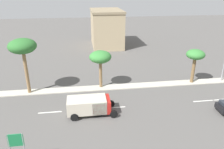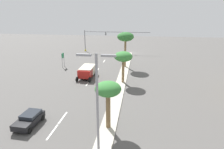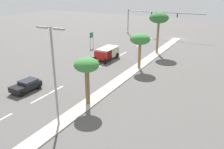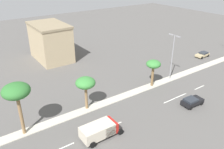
{
  "view_description": "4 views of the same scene",
  "coord_description": "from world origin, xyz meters",
  "px_view_note": "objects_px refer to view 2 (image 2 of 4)",
  "views": [
    {
      "loc": [
        29.28,
        23.53,
        14.25
      ],
      "look_at": [
        3.98,
        27.14,
        3.78
      ],
      "focal_mm": 34.69,
      "sensor_mm": 36.0,
      "label": 1
    },
    {
      "loc": [
        -3.05,
        58.9,
        12.42
      ],
      "look_at": [
        1.04,
        30.25,
        2.85
      ],
      "focal_mm": 31.12,
      "sensor_mm": 36.0,
      "label": 2
    },
    {
      "loc": [
        -14.17,
        60.98,
        12.75
      ],
      "look_at": [
        -0.34,
        35.34,
        1.94
      ],
      "focal_mm": 38.74,
      "sensor_mm": 36.0,
      "label": 3
    },
    {
      "loc": [
        28.42,
        11.12,
        21.61
      ],
      "look_at": [
        -2.45,
        32.63,
        3.67
      ],
      "focal_mm": 36.95,
      "sensor_mm": 36.0,
      "label": 4
    }
  ],
  "objects_px": {
    "palm_tree_far": "(108,91)",
    "sedan_black_center": "(29,119)",
    "street_lamp_far": "(97,102)",
    "directional_road_sign": "(63,57)",
    "traffic_signal_gantry": "(102,37)",
    "palm_tree_trailing": "(123,57)",
    "box_truck": "(87,72)",
    "palm_tree_left": "(126,37)"
  },
  "relations": [
    {
      "from": "sedan_black_center",
      "to": "box_truck",
      "type": "relative_size",
      "value": 0.68
    },
    {
      "from": "street_lamp_far",
      "to": "box_truck",
      "type": "relative_size",
      "value": 1.63
    },
    {
      "from": "traffic_signal_gantry",
      "to": "street_lamp_far",
      "type": "xyz_separation_m",
      "value": [
        -8.57,
        46.57,
        1.19
      ]
    },
    {
      "from": "directional_road_sign",
      "to": "palm_tree_left",
      "type": "height_order",
      "value": "palm_tree_left"
    },
    {
      "from": "palm_tree_far",
      "to": "street_lamp_far",
      "type": "xyz_separation_m",
      "value": [
        0.0,
        5.1,
        1.18
      ]
    },
    {
      "from": "palm_tree_far",
      "to": "palm_tree_trailing",
      "type": "bearing_deg",
      "value": -91.37
    },
    {
      "from": "traffic_signal_gantry",
      "to": "palm_tree_far",
      "type": "xyz_separation_m",
      "value": [
        -8.58,
        41.47,
        0.01
      ]
    },
    {
      "from": "palm_tree_far",
      "to": "sedan_black_center",
      "type": "distance_m",
      "value": 9.7
    },
    {
      "from": "traffic_signal_gantry",
      "to": "palm_tree_trailing",
      "type": "relative_size",
      "value": 3.66
    },
    {
      "from": "traffic_signal_gantry",
      "to": "palm_tree_left",
      "type": "bearing_deg",
      "value": 116.87
    },
    {
      "from": "sedan_black_center",
      "to": "traffic_signal_gantry",
      "type": "bearing_deg",
      "value": -90.48
    },
    {
      "from": "street_lamp_far",
      "to": "box_truck",
      "type": "height_order",
      "value": "street_lamp_far"
    },
    {
      "from": "palm_tree_trailing",
      "to": "box_truck",
      "type": "height_order",
      "value": "palm_tree_trailing"
    },
    {
      "from": "directional_road_sign",
      "to": "palm_tree_left",
      "type": "relative_size",
      "value": 0.42
    },
    {
      "from": "directional_road_sign",
      "to": "palm_tree_far",
      "type": "height_order",
      "value": "palm_tree_far"
    },
    {
      "from": "directional_road_sign",
      "to": "box_truck",
      "type": "xyz_separation_m",
      "value": [
        -7.32,
        6.45,
        -1.09
      ]
    },
    {
      "from": "traffic_signal_gantry",
      "to": "palm_tree_left",
      "type": "relative_size",
      "value": 2.62
    },
    {
      "from": "palm_tree_left",
      "to": "palm_tree_trailing",
      "type": "relative_size",
      "value": 1.4
    },
    {
      "from": "palm_tree_left",
      "to": "sedan_black_center",
      "type": "bearing_deg",
      "value": 70.9
    },
    {
      "from": "palm_tree_far",
      "to": "sedan_black_center",
      "type": "relative_size",
      "value": 1.36
    },
    {
      "from": "traffic_signal_gantry",
      "to": "box_truck",
      "type": "relative_size",
      "value": 3.55
    },
    {
      "from": "palm_tree_left",
      "to": "palm_tree_far",
      "type": "distance_m",
      "value": 24.85
    },
    {
      "from": "traffic_signal_gantry",
      "to": "street_lamp_far",
      "type": "distance_m",
      "value": 47.37
    },
    {
      "from": "palm_tree_left",
      "to": "palm_tree_far",
      "type": "bearing_deg",
      "value": 90.24
    },
    {
      "from": "traffic_signal_gantry",
      "to": "directional_road_sign",
      "type": "xyz_separation_m",
      "value": [
        5.56,
        18.77,
        -2.16
      ]
    },
    {
      "from": "palm_tree_trailing",
      "to": "box_truck",
      "type": "relative_size",
      "value": 0.97
    },
    {
      "from": "box_truck",
      "to": "directional_road_sign",
      "type": "bearing_deg",
      "value": -41.4
    },
    {
      "from": "sedan_black_center",
      "to": "box_truck",
      "type": "xyz_separation_m",
      "value": [
        -2.11,
        -16.97,
        0.47
      ]
    },
    {
      "from": "street_lamp_far",
      "to": "sedan_black_center",
      "type": "bearing_deg",
      "value": -26.12
    },
    {
      "from": "traffic_signal_gantry",
      "to": "sedan_black_center",
      "type": "bearing_deg",
      "value": 89.52
    },
    {
      "from": "palm_tree_trailing",
      "to": "box_truck",
      "type": "distance_m",
      "value": 8.17
    },
    {
      "from": "traffic_signal_gantry",
      "to": "box_truck",
      "type": "distance_m",
      "value": 25.49
    },
    {
      "from": "sedan_black_center",
      "to": "palm_tree_trailing",
      "type": "bearing_deg",
      "value": -121.46
    },
    {
      "from": "street_lamp_far",
      "to": "box_truck",
      "type": "xyz_separation_m",
      "value": [
        6.81,
        -21.35,
        -4.44
      ]
    },
    {
      "from": "street_lamp_far",
      "to": "sedan_black_center",
      "type": "distance_m",
      "value": 11.09
    },
    {
      "from": "palm_tree_trailing",
      "to": "sedan_black_center",
      "type": "xyz_separation_m",
      "value": [
        9.27,
        15.15,
        -3.97
      ]
    },
    {
      "from": "street_lamp_far",
      "to": "directional_road_sign",
      "type": "bearing_deg",
      "value": -63.05
    },
    {
      "from": "street_lamp_far",
      "to": "sedan_black_center",
      "type": "xyz_separation_m",
      "value": [
        8.92,
        -4.38,
        -4.91
      ]
    },
    {
      "from": "palm_tree_trailing",
      "to": "palm_tree_far",
      "type": "height_order",
      "value": "palm_tree_trailing"
    },
    {
      "from": "directional_road_sign",
      "to": "palm_tree_left",
      "type": "xyz_separation_m",
      "value": [
        -14.03,
        -2.05,
        4.45
      ]
    },
    {
      "from": "palm_tree_left",
      "to": "box_truck",
      "type": "bearing_deg",
      "value": 51.71
    },
    {
      "from": "palm_tree_trailing",
      "to": "sedan_black_center",
      "type": "bearing_deg",
      "value": 58.54
    }
  ]
}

